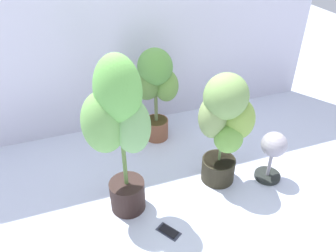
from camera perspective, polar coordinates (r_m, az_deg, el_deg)
name	(u,v)px	position (r m, az deg, el deg)	size (l,w,h in m)	color
ground_plane	(173,184)	(2.37, 0.92, -9.69)	(8.00, 8.00, 0.00)	silver
mylar_back_wall	(133,4)	(2.60, -5.92, 19.79)	(3.20, 0.01, 2.00)	silver
potted_plant_back_center	(155,84)	(2.54, -2.18, 7.04)	(0.43, 0.36, 0.76)	brown
potted_plant_front_right	(225,122)	(2.14, 9.61, 0.73)	(0.42, 0.33, 0.81)	#2C2719
potted_plant_front_left	(118,126)	(1.83, -8.41, -0.07)	(0.40, 0.32, 1.04)	#2E1E1A
cell_phone	(169,231)	(2.10, 0.10, -17.34)	(0.14, 0.16, 0.01)	#2C3041
floor_fan	(273,149)	(2.36, 17.30, -3.77)	(0.24, 0.24, 0.38)	#222723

